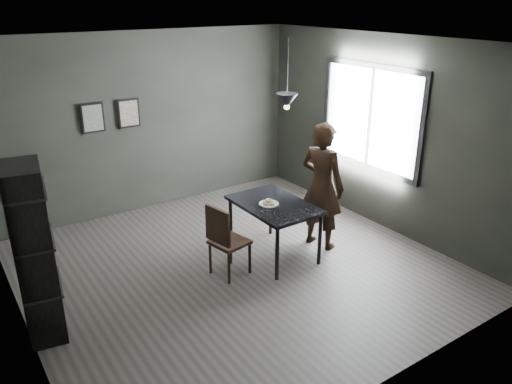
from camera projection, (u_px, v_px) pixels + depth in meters
ground at (236, 267)px, 6.46m from camera, size 5.00×5.00×0.00m
back_wall at (150, 123)px, 7.86m from camera, size 5.00×0.10×2.80m
ceiling at (232, 42)px, 5.42m from camera, size 5.00×5.00×0.02m
window_assembly at (370, 118)px, 7.31m from camera, size 0.04×1.96×1.56m
cafe_table at (274, 209)px, 6.52m from camera, size 0.80×1.20×0.75m
white_plate at (269, 204)px, 6.45m from camera, size 0.23×0.23×0.01m
donut_pile at (269, 202)px, 6.43m from camera, size 0.17×0.17×0.07m
woman at (322, 186)px, 6.71m from camera, size 0.59×0.74×1.76m
wood_chair at (224, 237)px, 6.07m from camera, size 0.48×0.48×0.94m
shelf_unit at (35, 254)px, 4.90m from camera, size 0.44×0.66×1.83m
pendant_lamp at (287, 101)px, 6.22m from camera, size 0.28×0.28×0.86m
framed_print_left at (93, 118)px, 7.29m from camera, size 0.34×0.04×0.44m
framed_print_right at (129, 113)px, 7.58m from camera, size 0.34×0.04×0.44m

